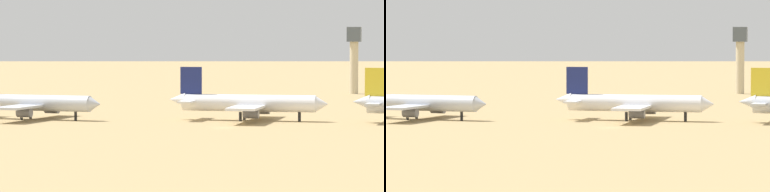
{
  "view_description": "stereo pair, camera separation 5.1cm",
  "coord_description": "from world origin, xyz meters",
  "views": [
    {
      "loc": [
        51.93,
        -262.42,
        21.3
      ],
      "look_at": [
        -13.3,
        25.95,
        6.0
      ],
      "focal_mm": 106.91,
      "sensor_mm": 36.0,
      "label": 1
    },
    {
      "loc": [
        51.98,
        -262.41,
        21.3
      ],
      "look_at": [
        -13.3,
        25.95,
        6.0
      ],
      "focal_mm": 106.91,
      "sensor_mm": 36.0,
      "label": 2
    }
  ],
  "objects": [
    {
      "name": "ground",
      "position": [
        0.0,
        0.0,
        0.0
      ],
      "size": [
        4000.0,
        4000.0,
        0.0
      ],
      "primitive_type": "plane",
      "color": "tan"
    },
    {
      "name": "control_tower",
      "position": [
        16.82,
        168.11,
        15.12
      ],
      "size": [
        5.2,
        5.2,
        25.05
      ],
      "color": "#C6B793",
      "rests_on": "ground"
    },
    {
      "name": "parked_jet_navy_2",
      "position": [
        -53.87,
        15.39,
        4.31
      ],
      "size": [
        39.8,
        33.71,
        13.14
      ],
      "rotation": [
        0.0,
        0.0,
        -0.12
      ],
      "color": "silver",
      "rests_on": "ground"
    },
    {
      "name": "parked_jet_navy_3",
      "position": [
        1.62,
        23.38,
        4.47
      ],
      "size": [
        41.15,
        34.43,
        13.63
      ],
      "rotation": [
        0.0,
        0.0,
        -0.01
      ],
      "color": "white",
      "rests_on": "ground"
    },
    {
      "name": "ridge_west",
      "position": [
        -193.58,
        1050.63,
        44.7
      ],
      "size": [
        296.86,
        214.82,
        89.41
      ],
      "primitive_type": "pyramid",
      "rotation": [
        0.0,
        0.0,
        -0.18
      ],
      "color": "#806E5D",
      "rests_on": "ground"
    }
  ]
}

